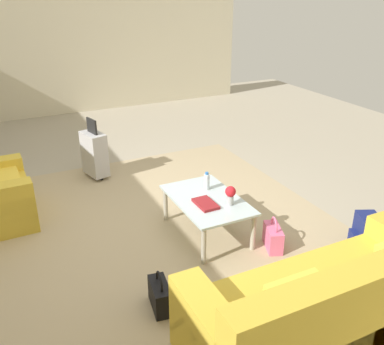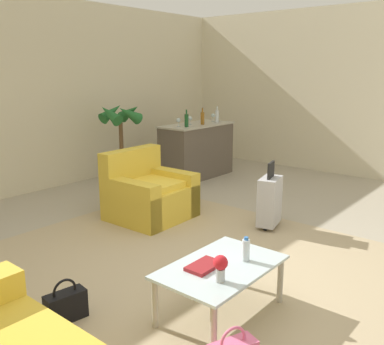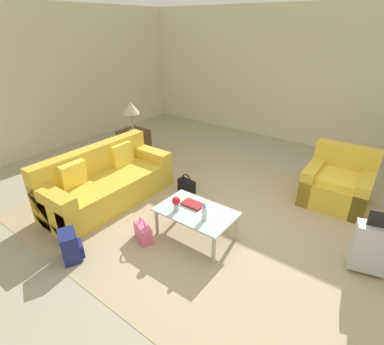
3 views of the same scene
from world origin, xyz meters
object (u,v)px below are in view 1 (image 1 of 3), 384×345
Objects in this scene: suitcase_silver at (94,153)px; flower_vase at (230,194)px; handbag_black at (160,295)px; handbag_pink at (273,237)px; coffee_table at (207,203)px; backpack_navy at (366,235)px; water_bottle at (207,181)px; coffee_table_book at (206,204)px; couch at (333,313)px.

flower_vase is at bearing -159.05° from suitcase_silver.
handbag_black is (-0.64, 1.04, -0.43)m from flower_vase.
flower_vase is at bearing 46.72° from handbag_pink.
coffee_table is 1.64m from backpack_navy.
flower_vase reaches higher than handbag_pink.
coffee_table is 1.23× the size of suitcase_silver.
backpack_navy is (-1.20, -1.19, -0.33)m from water_bottle.
backpack_navy is (-0.14, -2.18, 0.06)m from handbag_black.
handbag_pink is 0.93m from backpack_navy.
flower_vase is (-0.22, -0.15, 0.18)m from coffee_table.
water_bottle is at bearing 44.88° from backpack_navy.
suitcase_silver reaches higher than handbag_pink.
coffee_table is 0.32m from flower_vase.
flower_vase reaches higher than backpack_navy.
handbag_pink is (-0.42, -0.57, -0.32)m from coffee_table_book.
coffee_table is 2.61× the size of backpack_navy.
flower_vase is (-0.10, -0.23, 0.11)m from coffee_table_book.
flower_vase is 0.63m from handbag_pink.
couch is 1.44m from backpack_navy.
couch is at bearing 162.86° from handbag_pink.
water_bottle reaches higher than handbag_pink.
suitcase_silver is 2.81m from handbag_pink.
handbag_black is at bearing 176.15° from suitcase_silver.
handbag_black is at bearing 136.84° from water_bottle.
flower_vase reaches higher than coffee_table.
water_bottle is at bearing -0.00° from couch.
water_bottle is at bearing -156.04° from suitcase_silver.
flower_vase is 2.39m from suitcase_silver.
handbag_pink is at bearing -154.93° from suitcase_silver.
suitcase_silver is at bearing 19.29° from coffee_table.
handbag_pink is (-0.32, -0.34, -0.43)m from flower_vase.
suitcase_silver is at bearing 25.07° from handbag_pink.
flower_vase is (1.57, -0.05, 0.25)m from couch.
water_bottle is 0.57× the size of handbag_black.
coffee_table reaches higher than handbag_black.
water_bottle reaches higher than coffee_table_book.
flower_vase is 0.51× the size of backpack_navy.
coffee_table is at bearing -34.52° from coffee_table_book.
water_bottle is at bearing -30.19° from coffee_table_book.
handbag_pink is (0.32, -1.38, 0.00)m from handbag_black.
couch is 1.59m from flower_vase.
suitcase_silver is 2.12× the size of backpack_navy.
handbag_pink is (1.26, -0.39, -0.18)m from couch.
handbag_pink is at bearing -76.92° from handbag_black.
flower_vase is (-0.42, -0.05, 0.03)m from water_bottle.
backpack_navy reaches higher than handbag_black.
water_bottle reaches higher than backpack_navy.
coffee_table is 1.26m from handbag_black.
handbag_pink is at bearing -152.30° from water_bottle.
backpack_navy is at bearing -123.41° from coffee_table_book.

